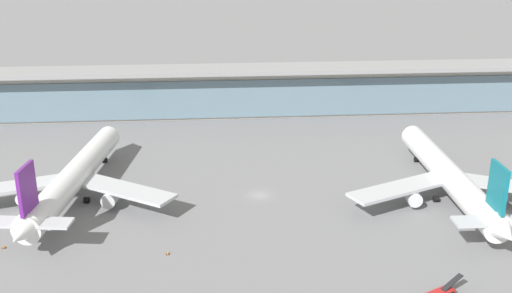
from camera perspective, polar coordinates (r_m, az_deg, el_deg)
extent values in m
plane|color=slate|center=(128.96, 0.37, -4.62)|extent=(1200.00, 1200.00, 0.00)
cylinder|color=white|center=(131.60, -16.71, -2.61)|extent=(11.91, 50.46, 5.29)
cone|color=white|center=(155.83, -13.49, 1.17)|extent=(5.77, 5.41, 5.19)
cone|color=white|center=(108.78, -21.35, -7.71)|extent=(5.50, 6.40, 4.76)
cube|color=black|center=(152.79, -13.83, 1.14)|extent=(4.23, 2.70, 0.64)
cube|color=#B7BABF|center=(132.33, -21.99, -3.56)|extent=(23.50, 12.74, 0.64)
cube|color=#B7BABF|center=(124.51, -12.39, -3.97)|extent=(22.24, 17.50, 0.64)
cylinder|color=silver|center=(131.46, -20.89, -4.43)|extent=(3.40, 4.19, 2.92)
cylinder|color=silver|center=(125.52, -13.60, -4.79)|extent=(3.40, 4.19, 2.92)
cube|color=#661E84|center=(110.01, -20.81, -3.74)|extent=(1.48, 6.42, 8.22)
cube|color=#B7BABF|center=(111.64, -20.62, -6.74)|extent=(15.01, 5.92, 0.46)
cylinder|color=black|center=(131.94, -18.11, -4.78)|extent=(1.26, 1.41, 1.28)
cylinder|color=black|center=(129.97, -15.70, -4.90)|extent=(1.26, 1.41, 1.28)
cylinder|color=black|center=(150.84, -14.10, -1.27)|extent=(1.26, 1.41, 1.28)
cylinder|color=white|center=(132.81, 17.64, -2.50)|extent=(6.61, 50.33, 5.29)
cone|color=white|center=(156.93, 14.30, 1.24)|extent=(5.31, 4.90, 5.19)
cone|color=white|center=(110.13, 22.42, -7.51)|extent=(4.92, 5.95, 4.76)
cube|color=black|center=(153.91, 14.65, 1.20)|extent=(4.03, 2.29, 0.64)
cube|color=#B7BABF|center=(125.56, 13.41, -3.85)|extent=(23.19, 14.78, 0.64)
cube|color=#B7BABF|center=(133.72, 22.86, -3.44)|extent=(22.94, 15.72, 0.64)
cylinder|color=silver|center=(126.61, 14.61, -4.66)|extent=(3.02, 3.91, 2.92)
cylinder|color=silver|center=(132.81, 21.78, -4.30)|extent=(3.02, 3.91, 2.92)
cube|color=#0F6B7A|center=(111.36, 21.87, -3.60)|extent=(0.81, 6.40, 8.22)
cube|color=#B7BABF|center=(112.98, 21.67, -6.56)|extent=(14.71, 4.40, 0.46)
cylinder|color=black|center=(131.14, 16.65, -4.77)|extent=(1.13, 1.31, 1.28)
cylinder|color=black|center=(133.19, 19.02, -4.65)|extent=(1.13, 1.31, 1.28)
cylinder|color=black|center=(151.96, 14.93, -1.19)|extent=(1.13, 1.31, 1.28)
cube|color=#B21E1E|center=(99.35, 17.01, -13.10)|extent=(5.10, 3.76, 0.60)
cube|color=black|center=(100.40, 18.03, -12.11)|extent=(3.94, 2.58, 1.72)
cylinder|color=black|center=(101.06, 17.30, -12.73)|extent=(0.93, 0.65, 0.90)
cube|color=beige|center=(182.72, -1.23, 5.10)|extent=(191.24, 8.00, 14.00)
cube|color=slate|center=(178.76, -1.14, 4.53)|extent=(187.42, 0.50, 11.20)
cube|color=gray|center=(179.00, -1.21, 7.29)|extent=(195.07, 12.80, 1.20)
cone|color=orange|center=(107.67, -8.34, -9.88)|extent=(0.44, 0.44, 0.70)
cube|color=black|center=(107.83, -8.33, -10.03)|extent=(0.62, 0.62, 0.04)
cone|color=orange|center=(117.35, -22.71, -8.69)|extent=(0.44, 0.44, 0.70)
cube|color=black|center=(117.50, -22.69, -8.84)|extent=(0.62, 0.62, 0.04)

